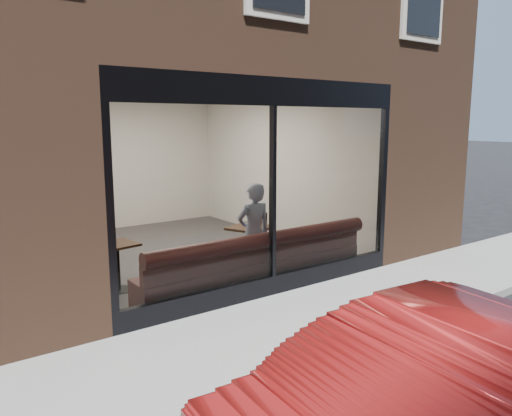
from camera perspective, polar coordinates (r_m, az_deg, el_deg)
ground at (r=6.30m, az=13.90°, el=-14.64°), size 120.00×120.00×0.00m
sidewalk_near at (r=6.92m, az=7.38°, el=-12.09°), size 40.00×2.00×0.01m
kerb_near at (r=6.25m, az=14.29°, el=-14.27°), size 40.00×0.10×0.12m
host_building_pier_right at (r=14.25m, az=-1.16°, el=5.91°), size 2.50×12.00×3.20m
host_building_backfill at (r=15.30m, az=-19.52°, el=5.62°), size 5.00×6.00×3.20m
cafe_floor at (r=10.03m, az=-8.72°, el=-5.06°), size 6.00×6.00×0.00m
cafe_ceiling at (r=9.71m, az=-9.21°, el=13.33°), size 6.00×6.00×0.00m
cafe_wall_back at (r=12.46m, az=-15.39°, el=4.99°), size 5.00×0.00×5.00m
cafe_wall_left at (r=8.88m, az=-23.35°, el=2.70°), size 0.00×6.00×6.00m
cafe_wall_right at (r=11.11m, az=2.52°, el=4.78°), size 0.00×6.00×6.00m
storefront_kick at (r=7.61m, az=1.86°, el=-8.79°), size 5.00×0.10×0.30m
storefront_header at (r=7.22m, az=1.99°, el=13.17°), size 5.00×0.10×0.40m
storefront_mullion at (r=7.28m, az=1.92°, el=1.71°), size 0.06×0.10×2.50m
storefront_glass at (r=7.26m, az=2.07°, el=1.68°), size 4.80×0.00×4.80m
banquette at (r=7.89m, az=0.04°, el=-7.53°), size 4.00×0.55×0.45m
person at (r=8.02m, az=-0.25°, el=-2.88°), size 0.63×0.45×1.62m
cafe_table_left at (r=7.87m, az=-15.68°, el=-4.05°), size 0.64×0.64×0.04m
cafe_table_right at (r=8.77m, az=-0.67°, el=-2.26°), size 0.87×0.87×0.04m
cafe_chair_left at (r=8.37m, az=-17.09°, el=-6.84°), size 0.48×0.48×0.03m
cafe_chair_right at (r=9.18m, az=-0.45°, el=-4.92°), size 0.43×0.43×0.04m
wall_poster at (r=8.34m, az=-22.11°, el=1.57°), size 0.02×0.57×0.76m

